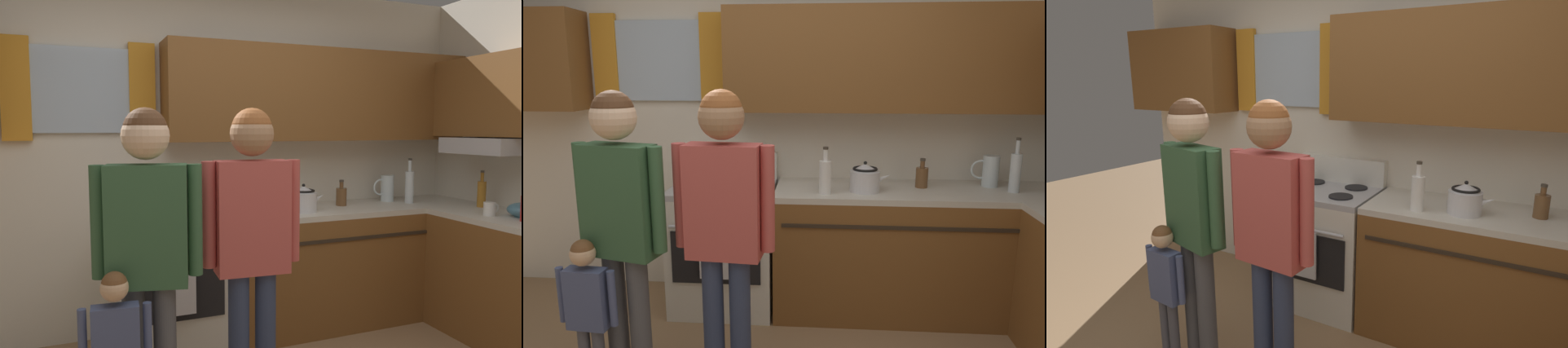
{
  "view_description": "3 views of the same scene",
  "coord_description": "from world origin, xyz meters",
  "views": [
    {
      "loc": [
        -0.87,
        -1.73,
        1.51
      ],
      "look_at": [
        0.24,
        1.05,
        1.23
      ],
      "focal_mm": 33.62,
      "sensor_mm": 36.0,
      "label": 1
    },
    {
      "loc": [
        0.43,
        -1.66,
        1.68
      ],
      "look_at": [
        0.23,
        0.9,
        1.13
      ],
      "focal_mm": 32.36,
      "sensor_mm": 36.0,
      "label": 2
    },
    {
      "loc": [
        1.09,
        -1.1,
        1.71
      ],
      "look_at": [
        0.04,
        0.75,
        1.21
      ],
      "focal_mm": 28.46,
      "sensor_mm": 36.0,
      "label": 3
    }
  ],
  "objects": [
    {
      "name": "bottle_milk_white",
      "position": [
        0.47,
        1.37,
        1.02
      ],
      "size": [
        0.08,
        0.08,
        0.31
      ],
      "color": "white",
      "rests_on": "kitchen_counter_run"
    },
    {
      "name": "stovetop_kettle",
      "position": [
        0.74,
        1.45,
        1.0
      ],
      "size": [
        0.27,
        0.2,
        0.21
      ],
      "color": "silver",
      "rests_on": "kitchen_counter_run"
    },
    {
      "name": "adult_in_plaid",
      "position": [
        -0.03,
        0.5,
        1.01
      ],
      "size": [
        0.5,
        0.22,
        1.61
      ],
      "color": "#2D3856",
      "rests_on": "ground"
    },
    {
      "name": "adult_holding_child",
      "position": [
        -0.54,
        0.49,
        1.01
      ],
      "size": [
        0.49,
        0.24,
        1.61
      ],
      "color": "#4C4C51",
      "rests_on": "ground"
    },
    {
      "name": "stove_oven",
      "position": [
        -0.25,
        1.54,
        0.47
      ],
      "size": [
        0.72,
        0.67,
        1.1
      ],
      "color": "silver",
      "rests_on": "ground"
    },
    {
      "name": "bottle_squat_brown",
      "position": [
        1.14,
        1.59,
        0.98
      ],
      "size": [
        0.08,
        0.08,
        0.21
      ],
      "color": "brown",
      "rests_on": "kitchen_counter_run"
    },
    {
      "name": "bottle_tall_clear",
      "position": [
        1.73,
        1.51,
        1.04
      ],
      "size": [
        0.07,
        0.07,
        0.37
      ],
      "color": "silver",
      "rests_on": "kitchen_counter_run"
    },
    {
      "name": "water_pitcher",
      "position": [
        1.62,
        1.66,
        1.01
      ],
      "size": [
        0.19,
        0.11,
        0.22
      ],
      "color": "silver",
      "rests_on": "kitchen_counter_run"
    },
    {
      "name": "mug_ceramic_white",
      "position": [
        1.88,
        0.82,
        0.95
      ],
      "size": [
        0.13,
        0.08,
        0.09
      ],
      "color": "white",
      "rests_on": "kitchen_counter_run"
    },
    {
      "name": "small_child",
      "position": [
        -0.7,
        0.39,
        0.56
      ],
      "size": [
        0.31,
        0.12,
        0.9
      ],
      "color": "#4C4C56",
      "rests_on": "ground"
    },
    {
      "name": "back_wall_unit",
      "position": [
        0.08,
        1.82,
        1.49
      ],
      "size": [
        4.6,
        0.42,
        2.6
      ],
      "color": "silver",
      "rests_on": "ground"
    },
    {
      "name": "bottle_oil_amber",
      "position": [
        2.12,
        1.13,
        1.01
      ],
      "size": [
        0.06,
        0.06,
        0.29
      ],
      "color": "#B27223",
      "rests_on": "kitchen_counter_run"
    },
    {
      "name": "kitchen_counter_run",
      "position": [
        1.5,
        1.19,
        0.45
      ],
      "size": [
        2.17,
        1.89,
        0.9
      ],
      "color": "brown",
      "rests_on": "ground"
    }
  ]
}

